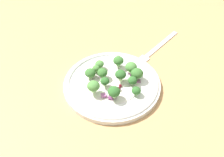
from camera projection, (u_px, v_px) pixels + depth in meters
The scene contains 26 objects.
ground_plane at pixel (103, 85), 70.33cm from camera, with size 180.00×180.00×2.00cm, color tan.
plate at pixel (112, 84), 67.97cm from camera, with size 23.32×23.32×1.70cm.
dressing_pool at pixel (112, 83), 67.67cm from camera, with size 13.52×13.52×0.20cm, color white.
broccoli_floret_0 at pixel (136, 91), 64.10cm from camera, with size 2.17×2.17×2.20cm.
broccoli_floret_1 at pixel (121, 75), 66.36cm from camera, with size 2.64×2.64×2.68cm.
broccoli_floret_2 at pixel (106, 81), 65.41cm from camera, with size 2.14×2.14×2.17cm.
broccoli_floret_3 at pixel (101, 64), 70.13cm from camera, with size 2.21×2.21×2.23cm.
broccoli_floret_4 at pixel (104, 72), 67.65cm from camera, with size 2.49×2.49×2.52cm.
broccoli_floret_5 at pixel (93, 86), 63.44cm from camera, with size 2.90×2.90×2.94cm.
broccoli_floret_6 at pixel (90, 73), 67.72cm from camera, with size 2.61×2.61×2.64cm.
broccoli_floret_7 at pixel (131, 68), 68.07cm from camera, with size 2.88×2.88×2.92cm.
broccoli_floret_8 at pixel (132, 80), 66.09cm from camera, with size 2.21×2.21×2.23cm.
broccoli_floret_9 at pixel (118, 61), 70.18cm from camera, with size 2.65×2.65×2.68cm.
broccoli_floret_10 at pixel (137, 74), 67.10cm from camera, with size 2.99×2.99×3.03cm.
broccoli_floret_11 at pixel (96, 68), 69.47cm from camera, with size 1.93×1.93×1.96cm.
broccoli_floret_12 at pixel (114, 92), 62.56cm from camera, with size 2.84×2.84×2.88cm.
cranberry_0 at pixel (99, 72), 69.10cm from camera, with size 0.98×0.98×0.98cm, color maroon.
cranberry_1 at pixel (88, 74), 69.19cm from camera, with size 0.92×0.92×0.92cm, color maroon.
cranberry_2 at pixel (119, 89), 65.46cm from camera, with size 0.97×0.97×0.97cm, color #4C0A14.
cranberry_3 at pixel (120, 86), 66.29cm from camera, with size 0.73×0.73×0.73cm, color maroon.
onion_bit_0 at pixel (138, 81), 67.80cm from camera, with size 1.13×0.98×0.31cm, color #A35B93.
onion_bit_1 at pixel (111, 97), 63.87cm from camera, with size 1.14×1.38×0.48cm, color #843D75.
onion_bit_2 at pixel (130, 71), 69.86cm from camera, with size 1.00×1.28×0.51cm, color #934C84.
onion_bit_3 at pixel (104, 95), 64.02cm from camera, with size 1.15×1.03×0.56cm, color #A35B93.
onion_bit_4 at pixel (103, 75), 68.79cm from camera, with size 1.16×1.24×0.52cm, color #843D75.
fork at pixel (156, 49), 78.66cm from camera, with size 16.04×12.49×0.50cm.
Camera 1 is at (8.62, 48.26, 49.51)cm, focal length 45.26 mm.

